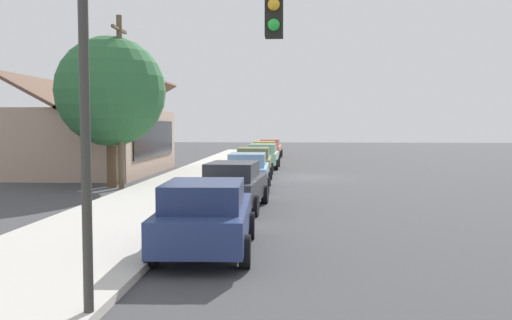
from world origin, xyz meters
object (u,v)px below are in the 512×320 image
at_px(car_seafoam, 263,156).
at_px(shade_tree, 111,92).
at_px(car_mustard, 264,152).
at_px(utility_pole_wooden, 120,99).
at_px(car_skyblue, 248,171).
at_px(car_coral, 270,148).
at_px(car_olive, 254,162).
at_px(car_charcoal, 234,185).
at_px(fire_hydrant_red, 228,168).
at_px(traffic_light_main, 160,73).
at_px(car_navy, 206,216).

height_order(car_seafoam, shade_tree, shade_tree).
relative_size(car_mustard, utility_pole_wooden, 0.61).
height_order(car_skyblue, car_coral, same).
height_order(car_olive, car_coral, same).
xyz_separation_m(car_charcoal, fire_hydrant_red, (11.25, 1.54, -0.32)).
height_order(car_seafoam, utility_pole_wooden, utility_pole_wooden).
relative_size(car_skyblue, fire_hydrant_red, 6.23).
distance_m(car_seafoam, utility_pole_wooden, 13.51).
height_order(car_olive, shade_tree, shade_tree).
height_order(car_coral, utility_pole_wooden, utility_pole_wooden).
relative_size(car_charcoal, car_skyblue, 1.05).
xyz_separation_m(car_coral, traffic_light_main, (-39.93, -0.09, 2.68)).
bearing_deg(car_charcoal, car_seafoam, 3.34).
height_order(car_coral, traffic_light_main, traffic_light_main).
distance_m(car_navy, shade_tree, 14.13).
bearing_deg(fire_hydrant_red, utility_pole_wooden, 145.09).
bearing_deg(car_seafoam, utility_pole_wooden, 155.95).
bearing_deg(car_coral, fire_hydrant_red, 176.21).
relative_size(car_skyblue, shade_tree, 0.66).
bearing_deg(car_olive, car_charcoal, 179.72).
xyz_separation_m(car_skyblue, car_coral, (23.77, -0.03, 0.00)).
bearing_deg(car_seafoam, traffic_light_main, -178.81).
height_order(car_mustard, utility_pole_wooden, utility_pole_wooden).
height_order(car_olive, fire_hydrant_red, car_olive).
xyz_separation_m(shade_tree, fire_hydrant_red, (5.16, -4.61, -3.78)).
bearing_deg(car_charcoal, car_mustard, 3.85).
bearing_deg(car_navy, car_coral, -2.36).
distance_m(car_seafoam, traffic_light_main, 28.05).
xyz_separation_m(car_seafoam, fire_hydrant_red, (-6.18, 1.57, -0.32)).
relative_size(car_coral, utility_pole_wooden, 0.65).
bearing_deg(car_navy, car_olive, -1.77).
bearing_deg(shade_tree, car_navy, -153.17).
height_order(car_skyblue, car_olive, same).
bearing_deg(car_coral, car_skyblue, -178.95).
height_order(car_navy, car_charcoal, same).
height_order(car_skyblue, car_mustard, same).
relative_size(car_navy, shade_tree, 0.67).
bearing_deg(shade_tree, car_charcoal, -134.72).
distance_m(car_olive, shade_tree, 8.82).
height_order(car_olive, traffic_light_main, traffic_light_main).
bearing_deg(car_skyblue, car_charcoal, 178.92).
relative_size(car_olive, car_mustard, 1.02).
relative_size(car_seafoam, traffic_light_main, 0.91).
bearing_deg(traffic_light_main, car_olive, 0.71).
bearing_deg(shade_tree, car_skyblue, -93.89).
bearing_deg(car_mustard, car_skyblue, 179.28).
distance_m(car_charcoal, fire_hydrant_red, 11.36).
bearing_deg(car_mustard, fire_hydrant_red, 172.17).
distance_m(car_charcoal, traffic_light_main, 10.82).
bearing_deg(car_skyblue, car_mustard, -0.60).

